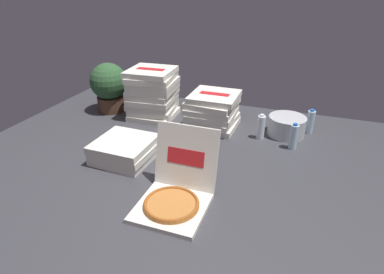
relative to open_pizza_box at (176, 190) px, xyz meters
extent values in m
cube|color=#38383D|center=(-0.15, 0.46, -0.09)|extent=(3.20, 2.40, 0.02)
cube|color=silver|center=(0.00, -0.07, -0.07)|extent=(0.39, 0.39, 0.03)
cylinder|color=#B77033|center=(0.00, -0.07, -0.05)|extent=(0.32, 0.32, 0.02)
torus|color=#9C501E|center=(0.00, -0.07, -0.04)|extent=(0.31, 0.31, 0.02)
cube|color=silver|center=(0.00, 0.17, 0.13)|extent=(0.39, 0.11, 0.38)
cube|color=red|center=(0.00, 0.16, 0.13)|extent=(0.23, 0.03, 0.09)
cube|color=silver|center=(-0.68, 1.10, -0.06)|extent=(0.40, 0.40, 0.05)
cube|color=silver|center=(-0.69, 1.12, -0.01)|extent=(0.44, 0.44, 0.05)
cube|color=silver|center=(-0.70, 1.11, 0.04)|extent=(0.41, 0.41, 0.05)
cube|color=red|center=(-0.70, 1.11, 0.07)|extent=(0.26, 0.09, 0.00)
cube|color=silver|center=(-0.69, 1.11, 0.09)|extent=(0.42, 0.42, 0.05)
cube|color=red|center=(-0.69, 1.11, 0.12)|extent=(0.26, 0.09, 0.00)
cube|color=silver|center=(-0.69, 1.12, 0.14)|extent=(0.40, 0.40, 0.05)
cube|color=red|center=(-0.69, 1.12, 0.17)|extent=(0.25, 0.08, 0.00)
cube|color=silver|center=(-0.68, 1.12, 0.19)|extent=(0.42, 0.42, 0.05)
cube|color=red|center=(-0.68, 1.12, 0.22)|extent=(0.26, 0.09, 0.00)
cube|color=silver|center=(-0.68, 1.12, 0.24)|extent=(0.42, 0.42, 0.05)
cube|color=silver|center=(-0.69, 1.11, 0.29)|extent=(0.43, 0.43, 0.05)
cube|color=silver|center=(-0.69, 1.11, 0.34)|extent=(0.41, 0.41, 0.05)
cube|color=red|center=(-0.69, 1.11, 0.36)|extent=(0.25, 0.08, 0.00)
cube|color=silver|center=(-0.09, 1.08, -0.06)|extent=(0.39, 0.39, 0.05)
cube|color=silver|center=(-0.11, 1.07, -0.01)|extent=(0.42, 0.42, 0.05)
cube|color=silver|center=(-0.11, 1.06, 0.04)|extent=(0.39, 0.39, 0.05)
cube|color=red|center=(-0.11, 1.06, 0.07)|extent=(0.25, 0.07, 0.00)
cube|color=silver|center=(-0.11, 1.07, 0.09)|extent=(0.39, 0.39, 0.05)
cube|color=red|center=(-0.11, 1.07, 0.12)|extent=(0.25, 0.07, 0.00)
cube|color=silver|center=(-0.11, 1.07, 0.14)|extent=(0.42, 0.42, 0.05)
cube|color=silver|center=(-0.09, 1.08, 0.19)|extent=(0.39, 0.39, 0.05)
cube|color=red|center=(-0.09, 1.08, 0.22)|extent=(0.25, 0.07, 0.00)
cube|color=silver|center=(-0.53, 0.34, -0.06)|extent=(0.40, 0.40, 0.05)
cube|color=silver|center=(-0.53, 0.33, -0.01)|extent=(0.40, 0.40, 0.05)
cube|color=silver|center=(-0.53, 0.33, 0.04)|extent=(0.40, 0.40, 0.05)
cylinder|color=#B7BABF|center=(0.51, 1.13, 0.00)|extent=(0.30, 0.30, 0.16)
cylinder|color=white|center=(0.32, 0.99, 0.01)|extent=(0.06, 0.06, 0.19)
cylinder|color=white|center=(0.32, 0.99, 0.12)|extent=(0.03, 0.03, 0.02)
cylinder|color=silver|center=(0.69, 1.24, 0.01)|extent=(0.06, 0.06, 0.19)
cylinder|color=blue|center=(0.69, 1.24, 0.12)|extent=(0.03, 0.03, 0.02)
cylinder|color=silver|center=(0.58, 0.90, 0.01)|extent=(0.06, 0.06, 0.19)
cylinder|color=blue|center=(0.58, 0.90, 0.12)|extent=(0.03, 0.03, 0.02)
cylinder|color=#513323|center=(-1.13, 1.10, -0.01)|extent=(0.25, 0.25, 0.14)
sphere|color=#2B512C|center=(-1.13, 1.10, 0.21)|extent=(0.35, 0.35, 0.35)
camera|label=1|loc=(0.60, -1.38, 1.11)|focal=30.09mm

